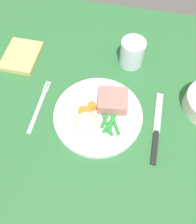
{
  "coord_description": "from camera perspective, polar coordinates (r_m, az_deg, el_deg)",
  "views": [
    {
      "loc": [
        5.0,
        -28.41,
        56.09
      ],
      "look_at": [
        -0.91,
        -0.69,
        4.6
      ],
      "focal_mm": 37.1,
      "sensor_mm": 36.0,
      "label": 1
    }
  ],
  "objects": [
    {
      "name": "dining_table",
      "position": [
        0.62,
        0.95,
        -1.2
      ],
      "size": [
        120.0,
        90.0,
        2.0
      ],
      "color": "#2D6B38",
      "rests_on": "ground"
    },
    {
      "name": "dinner_plate",
      "position": [
        0.6,
        0.0,
        -0.82
      ],
      "size": [
        23.08,
        23.08,
        1.6
      ],
      "primitive_type": "cylinder",
      "color": "white",
      "rests_on": "dining_table"
    },
    {
      "name": "meat_portion",
      "position": [
        0.6,
        3.66,
        2.78
      ],
      "size": [
        8.4,
        7.73,
        3.44
      ],
      "primitive_type": "cube",
      "rotation": [
        0.0,
        0.0,
        0.13
      ],
      "color": "#B2756B",
      "rests_on": "dinner_plate"
    },
    {
      "name": "mashed_potatoes",
      "position": [
        0.56,
        -2.95,
        -2.82
      ],
      "size": [
        6.07,
        6.4,
        3.66
      ],
      "primitive_type": "ellipsoid",
      "color": "beige",
      "rests_on": "dinner_plate"
    },
    {
      "name": "carrot_slices",
      "position": [
        0.6,
        -2.52,
        0.74
      ],
      "size": [
        4.68,
        4.02,
        1.17
      ],
      "color": "orange",
      "rests_on": "dinner_plate"
    },
    {
      "name": "green_beans",
      "position": [
        0.58,
        3.2,
        -2.37
      ],
      "size": [
        5.67,
        8.34,
        0.86
      ],
      "color": "#2D8C38",
      "rests_on": "dinner_plate"
    },
    {
      "name": "fork",
      "position": [
        0.64,
        -14.29,
        1.4
      ],
      "size": [
        1.44,
        16.6,
        0.4
      ],
      "rotation": [
        0.0,
        0.0,
        0.08
      ],
      "color": "silver",
      "rests_on": "dining_table"
    },
    {
      "name": "knife",
      "position": [
        0.61,
        14.24,
        -3.95
      ],
      "size": [
        1.7,
        20.5,
        0.64
      ],
      "rotation": [
        0.0,
        0.0,
        -0.04
      ],
      "color": "black",
      "rests_on": "dining_table"
    },
    {
      "name": "water_glass",
      "position": [
        0.7,
        8.34,
        13.88
      ],
      "size": [
        6.96,
        6.96,
        8.1
      ],
      "color": "silver",
      "rests_on": "dining_table"
    },
    {
      "name": "napkin",
      "position": [
        0.76,
        -18.28,
        12.98
      ],
      "size": [
        10.14,
        12.55,
        1.59
      ],
      "primitive_type": "cube",
      "rotation": [
        0.0,
        0.0,
        0.01
      ],
      "color": "#DBBC6B",
      "rests_on": "dining_table"
    }
  ]
}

